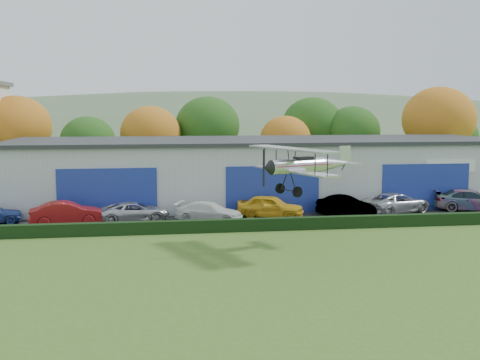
{
  "coord_description": "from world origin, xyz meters",
  "views": [
    {
      "loc": [
        -3.63,
        -20.28,
        7.77
      ],
      "look_at": [
        1.18,
        12.59,
        3.75
      ],
      "focal_mm": 43.94,
      "sensor_mm": 36.0,
      "label": 1
    }
  ],
  "objects": [
    {
      "name": "hedge",
      "position": [
        3.0,
        16.2,
        0.4
      ],
      "size": [
        46.0,
        0.6,
        0.8
      ],
      "primitive_type": "cube",
      "color": "black",
      "rests_on": "ground"
    },
    {
      "name": "car_2",
      "position": [
        -5.04,
        20.35,
        0.72
      ],
      "size": [
        5.07,
        2.89,
        1.33
      ],
      "primitive_type": "imported",
      "rotation": [
        0.0,
        0.0,
        1.72
      ],
      "color": "silver",
      "rests_on": "apron"
    },
    {
      "name": "hangar",
      "position": [
        5.0,
        27.98,
        2.66
      ],
      "size": [
        40.6,
        12.6,
        5.3
      ],
      "color": "#B2B7BC",
      "rests_on": "ground"
    },
    {
      "name": "biplane",
      "position": [
        4.67,
        11.5,
        4.72
      ],
      "size": [
        6.18,
        6.86,
        2.61
      ],
      "rotation": [
        0.0,
        0.0,
        0.39
      ],
      "color": "silver"
    },
    {
      "name": "car_4",
      "position": [
        4.51,
        20.37,
        0.86
      ],
      "size": [
        5.11,
        3.58,
        1.62
      ],
      "primitive_type": "imported",
      "rotation": [
        0.0,
        0.0,
        1.18
      ],
      "color": "gold",
      "rests_on": "apron"
    },
    {
      "name": "distant_hills",
      "position": [
        -4.38,
        140.0,
        -13.05
      ],
      "size": [
        430.0,
        196.0,
        56.0
      ],
      "color": "#4C6642",
      "rests_on": "ground"
    },
    {
      "name": "car_3",
      "position": [
        0.04,
        19.5,
        0.73
      ],
      "size": [
        5.05,
        3.47,
        1.36
      ],
      "primitive_type": "imported",
      "rotation": [
        0.0,
        0.0,
        1.2
      ],
      "color": "silver",
      "rests_on": "apron"
    },
    {
      "name": "car_5",
      "position": [
        10.18,
        20.49,
        0.77
      ],
      "size": [
        4.61,
        2.92,
        1.44
      ],
      "primitive_type": "imported",
      "rotation": [
        0.0,
        0.0,
        1.22
      ],
      "color": "gray",
      "rests_on": "apron"
    },
    {
      "name": "car_6",
      "position": [
        14.17,
        20.84,
        0.81
      ],
      "size": [
        6.01,
        4.42,
        1.52
      ],
      "primitive_type": "imported",
      "rotation": [
        0.0,
        0.0,
        1.96
      ],
      "color": "silver",
      "rests_on": "apron"
    },
    {
      "name": "apron",
      "position": [
        3.0,
        21.0,
        0.03
      ],
      "size": [
        48.0,
        9.0,
        0.05
      ],
      "primitive_type": "cube",
      "color": "black",
      "rests_on": "ground"
    },
    {
      "name": "car_7",
      "position": [
        20.27,
        21.01,
        0.84
      ],
      "size": [
        5.9,
        3.85,
        1.59
      ],
      "primitive_type": "imported",
      "rotation": [
        0.0,
        0.0,
        1.25
      ],
      "color": "gray",
      "rests_on": "apron"
    },
    {
      "name": "ground",
      "position": [
        0.0,
        0.0,
        0.0
      ],
      "size": [
        300.0,
        300.0,
        0.0
      ],
      "primitive_type": "plane",
      "color": "#436520",
      "rests_on": "ground"
    },
    {
      "name": "car_1",
      "position": [
        -9.5,
        19.69,
        0.84
      ],
      "size": [
        5.0,
        2.35,
        1.58
      ],
      "primitive_type": "imported",
      "rotation": [
        0.0,
        0.0,
        1.71
      ],
      "color": "maroon",
      "rests_on": "apron"
    },
    {
      "name": "tree_belt",
      "position": [
        0.85,
        40.62,
        5.61
      ],
      "size": [
        75.7,
        13.22,
        10.12
      ],
      "color": "#3D2614",
      "rests_on": "ground"
    }
  ]
}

